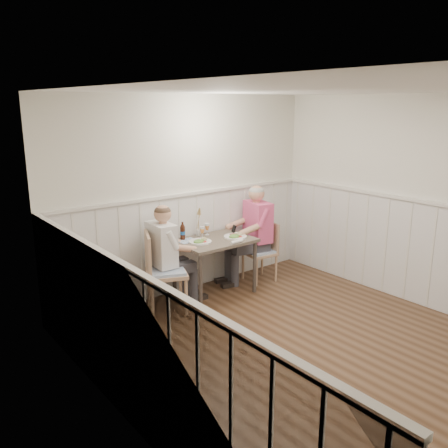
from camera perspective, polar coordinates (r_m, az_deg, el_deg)
name	(u,v)px	position (r m, az deg, el deg)	size (l,w,h in m)	color
ground_plane	(310,351)	(5.14, 10.34, -14.78)	(4.50, 4.50, 0.00)	#412917
room_shell	(317,207)	(4.60, 11.18, 1.99)	(4.04, 4.54, 2.60)	silver
wainscot	(266,270)	(5.29, 5.10, -5.53)	(4.00, 4.49, 1.34)	white
dining_table	(215,247)	(6.23, -1.14, -2.73)	(0.99, 0.70, 0.75)	brown
chair_right	(263,249)	(6.80, 4.67, -3.03)	(0.44, 0.44, 0.84)	#9B7D5B
chair_left	(161,269)	(5.78, -7.56, -5.42)	(0.62, 0.62, 0.99)	#9B7D5B
man_in_pink	(255,240)	(6.76, 3.74, -1.97)	(0.71, 0.51, 1.40)	#3F3F47
diner_cream	(165,264)	(5.91, -7.10, -4.80)	(0.62, 0.43, 1.32)	#3F3F47
plate_man	(235,236)	(6.28, 1.34, -1.43)	(0.31, 0.31, 0.08)	white
plate_diner	(200,241)	(6.06, -2.94, -2.06)	(0.30, 0.30, 0.07)	white
beer_glass_a	(207,227)	(6.40, -2.05, -0.40)	(0.06, 0.06, 0.16)	silver
beer_glass_b	(202,230)	(6.24, -2.64, -0.77)	(0.06, 0.06, 0.16)	silver
beer_bottle	(183,232)	(6.19, -5.00, -0.94)	(0.07, 0.07, 0.24)	black
rolled_napkin	(237,242)	(6.04, 1.56, -2.13)	(0.20, 0.06, 0.04)	white
grass_vase	(198,223)	(6.33, -3.17, 0.13)	(0.05, 0.05, 0.40)	silver
gingham_mat	(187,241)	(6.16, -4.45, -2.01)	(0.27, 0.22, 0.01)	#4C75AD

